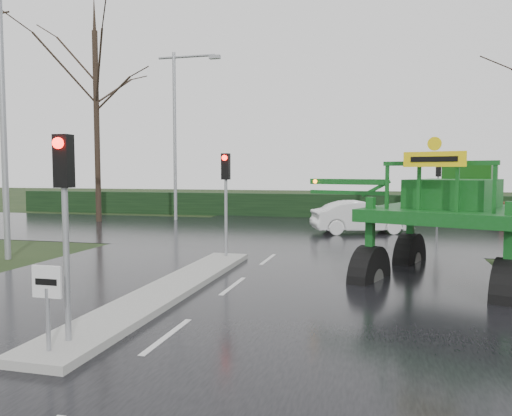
% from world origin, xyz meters
% --- Properties ---
extents(ground, '(140.00, 140.00, 0.00)m').
position_xyz_m(ground, '(0.00, 0.00, 0.00)').
color(ground, black).
rests_on(ground, ground).
extents(road_main, '(14.00, 80.00, 0.02)m').
position_xyz_m(road_main, '(0.00, 10.00, 0.00)').
color(road_main, black).
rests_on(road_main, ground).
extents(road_cross, '(80.00, 12.00, 0.02)m').
position_xyz_m(road_cross, '(0.00, 16.00, 0.01)').
color(road_cross, black).
rests_on(road_cross, ground).
extents(median_island, '(1.20, 10.00, 0.16)m').
position_xyz_m(median_island, '(-1.30, 3.00, 0.09)').
color(median_island, gray).
rests_on(median_island, ground).
extents(hedge_row, '(44.00, 0.90, 1.50)m').
position_xyz_m(hedge_row, '(0.00, 24.00, 0.75)').
color(hedge_row, black).
rests_on(hedge_row, ground).
extents(keep_left_sign, '(0.50, 0.07, 1.35)m').
position_xyz_m(keep_left_sign, '(-1.30, -1.50, 1.06)').
color(keep_left_sign, gray).
rests_on(keep_left_sign, ground).
extents(traffic_signal_near, '(0.26, 0.33, 3.52)m').
position_xyz_m(traffic_signal_near, '(-1.30, -1.01, 2.59)').
color(traffic_signal_near, gray).
rests_on(traffic_signal_near, ground).
extents(traffic_signal_mid, '(0.26, 0.33, 3.52)m').
position_xyz_m(traffic_signal_mid, '(-1.30, 7.49, 2.59)').
color(traffic_signal_mid, gray).
rests_on(traffic_signal_mid, ground).
extents(traffic_signal_far, '(0.26, 0.33, 3.52)m').
position_xyz_m(traffic_signal_far, '(6.50, 20.01, 2.59)').
color(traffic_signal_far, gray).
rests_on(traffic_signal_far, ground).
extents(street_light_left_near, '(3.85, 0.30, 10.00)m').
position_xyz_m(street_light_left_near, '(-8.19, 6.00, 5.99)').
color(street_light_left_near, gray).
rests_on(street_light_left_near, ground).
extents(street_light_left_far, '(3.85, 0.30, 10.00)m').
position_xyz_m(street_light_left_far, '(-8.19, 20.00, 5.99)').
color(street_light_left_far, gray).
rests_on(street_light_left_far, ground).
extents(tree_left_far, '(7.70, 7.70, 13.26)m').
position_xyz_m(tree_left_far, '(-12.50, 18.00, 7.15)').
color(tree_left_far, black).
rests_on(tree_left_far, ground).
extents(crop_sprayer, '(7.95, 6.30, 4.72)m').
position_xyz_m(crop_sprayer, '(3.43, 5.90, 2.23)').
color(crop_sprayer, black).
rests_on(crop_sprayer, ground).
extents(white_sedan, '(4.92, 3.12, 1.53)m').
position_xyz_m(white_sedan, '(2.69, 16.08, 0.00)').
color(white_sedan, white).
rests_on(white_sedan, ground).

